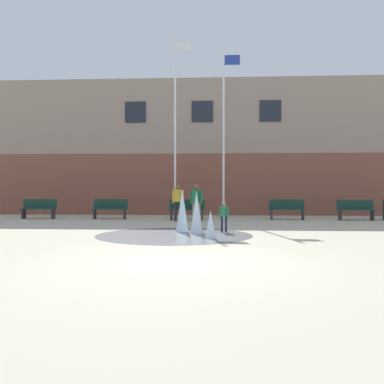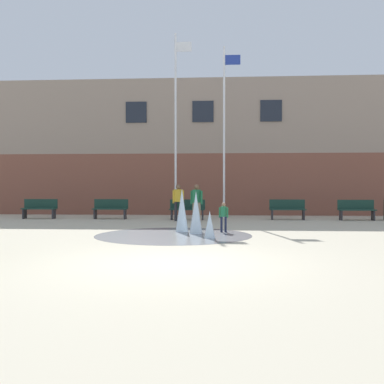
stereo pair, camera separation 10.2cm
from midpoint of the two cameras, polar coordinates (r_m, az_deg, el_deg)
The scene contains 13 objects.
ground_plane at distance 9.10m, azimuth -2.19°, elevation -9.01°, with size 100.00×100.00×0.00m, color #BCB299.
library_building at distance 26.41m, azimuth 1.79°, elevation 5.25°, with size 36.00×6.05×7.15m.
splash_fountain at distance 14.40m, azimuth -0.42°, elevation -3.35°, with size 4.89×4.89×1.45m.
park_bench_left_of_flagpoles at distance 22.12m, azimuth -18.65°, elevation -1.98°, with size 1.60×0.44×0.91m.
park_bench_under_left_flagpole at distance 21.14m, azimuth -10.18°, elevation -2.07°, with size 1.60×0.44×0.91m.
park_bench_center at distance 20.35m, azimuth -0.46°, elevation -2.17°, with size 1.60×0.44×0.91m.
park_bench_under_right_flagpole at distance 20.77m, azimuth 12.17°, elevation -2.13°, with size 1.60×0.44×0.91m.
park_bench_far_right at distance 21.25m, azimuth 20.29°, elevation -2.10°, with size 1.60×0.44×0.91m.
adult_in_red at distance 18.58m, azimuth 0.74°, elevation -1.06°, with size 0.50×0.39×1.59m.
child_in_fountain at distance 14.91m, azimuth 4.22°, elevation -2.91°, with size 0.31×0.24×0.99m.
adult_near_bench at distance 19.48m, azimuth -1.60°, elevation -0.97°, with size 0.50×0.34×1.59m.
flagpole_left at distance 21.23m, azimuth -1.89°, elevation 9.02°, with size 0.80×0.10×8.64m.
flagpole_right at distance 21.08m, azimuth 4.31°, elevation 8.17°, with size 0.80×0.10×7.99m.
Camera 2 is at (0.99, -8.91, 1.56)m, focal length 42.00 mm.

